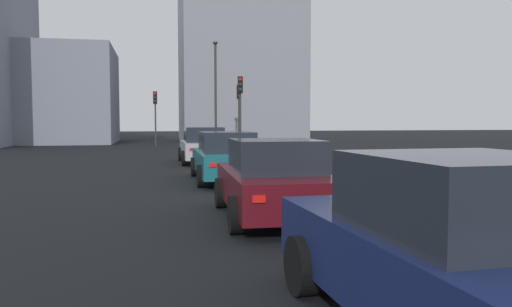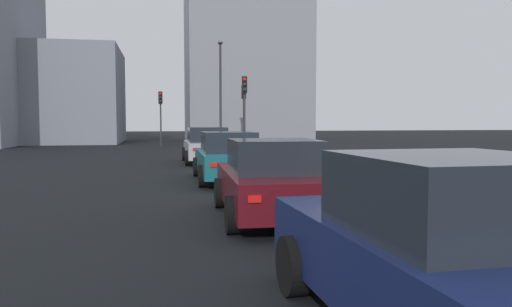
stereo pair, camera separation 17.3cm
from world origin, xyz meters
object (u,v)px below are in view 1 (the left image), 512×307
at_px(traffic_light_near_left, 155,107).
at_px(traffic_light_far_left, 240,99).
at_px(car_navy_fourth, 455,250).
at_px(traffic_light_near_right, 239,103).
at_px(car_maroon_third, 274,180).
at_px(street_lamp_kerbside, 216,85).
at_px(car_silver_lead, 203,146).
at_px(car_teal_second, 226,157).

relative_size(traffic_light_near_left, traffic_light_far_left, 0.94).
height_order(car_navy_fourth, traffic_light_near_right, traffic_light_near_right).
height_order(car_maroon_third, street_lamp_kerbside, street_lamp_kerbside).
bearing_deg(car_maroon_third, traffic_light_near_right, -6.08).
bearing_deg(car_silver_lead, traffic_light_far_left, -29.62).
height_order(car_teal_second, car_maroon_third, car_teal_second).
xyz_separation_m(traffic_light_near_left, traffic_light_far_left, (-10.23, -4.45, 0.17)).
height_order(car_teal_second, car_navy_fourth, car_navy_fourth).
relative_size(car_silver_lead, traffic_light_near_right, 1.04).
bearing_deg(traffic_light_near_right, traffic_light_near_left, -127.02).
distance_m(traffic_light_near_left, traffic_light_near_right, 6.65).
distance_m(traffic_light_near_right, traffic_light_far_left, 6.55).
height_order(car_navy_fourth, traffic_light_near_left, traffic_light_near_left).
distance_m(car_teal_second, traffic_light_near_left, 21.62).
height_order(car_teal_second, street_lamp_kerbside, street_lamp_kerbside).
bearing_deg(car_maroon_third, traffic_light_near_left, 6.40).
relative_size(car_teal_second, traffic_light_far_left, 1.11).
bearing_deg(traffic_light_far_left, car_teal_second, -4.72).
bearing_deg(car_silver_lead, car_teal_second, -179.94).
bearing_deg(street_lamp_kerbside, car_teal_second, 173.88).
bearing_deg(traffic_light_near_right, car_maroon_third, -10.70).
height_order(traffic_light_near_right, street_lamp_kerbside, street_lamp_kerbside).
relative_size(car_teal_second, car_maroon_third, 1.12).
relative_size(traffic_light_far_left, street_lamp_kerbside, 0.58).
xyz_separation_m(car_teal_second, traffic_light_near_right, (17.65, -3.45, 2.31)).
xyz_separation_m(car_silver_lead, street_lamp_kerbside, (11.91, -2.04, 3.55)).
bearing_deg(traffic_light_far_left, traffic_light_near_left, -149.07).
bearing_deg(street_lamp_kerbside, car_navy_fourth, 176.79).
relative_size(car_teal_second, street_lamp_kerbside, 0.64).
distance_m(car_navy_fourth, traffic_light_near_left, 33.10).
bearing_deg(traffic_light_near_right, car_teal_second, -13.60).
xyz_separation_m(car_silver_lead, car_navy_fourth, (-18.42, -0.34, -0.00)).
bearing_deg(car_teal_second, car_maroon_third, -178.72).
bearing_deg(car_silver_lead, street_lamp_kerbside, -9.81).
bearing_deg(street_lamp_kerbside, traffic_light_near_left, 57.24).
distance_m(car_maroon_third, traffic_light_near_right, 24.10).
xyz_separation_m(car_teal_second, car_maroon_third, (-6.09, -0.05, -0.01)).
bearing_deg(traffic_light_near_right, car_silver_lead, -20.41).
relative_size(car_silver_lead, car_teal_second, 0.94).
distance_m(car_maroon_third, car_navy_fourth, 5.44).
height_order(car_navy_fourth, traffic_light_far_left, traffic_light_far_left).
bearing_deg(traffic_light_near_left, car_teal_second, 9.81).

